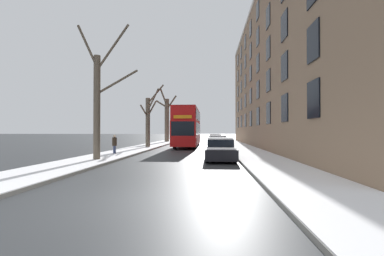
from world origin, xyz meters
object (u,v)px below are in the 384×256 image
object	(u,v)px
bare_tree_left_2	(167,118)
double_decker_bus	(188,126)
bare_tree_left_1	(149,119)
parked_car_3	(215,140)
parked_car_0	(220,150)
parked_car_1	(218,145)
pedestrian_left_sidewalk	(114,144)
bare_tree_left_0	(99,101)
parked_car_2	(216,143)

from	to	relation	value
bare_tree_left_2	double_decker_bus	bearing A→B (deg)	-68.81
bare_tree_left_1	parked_car_3	world-z (taller)	bare_tree_left_1
double_decker_bus	parked_car_0	size ratio (longest dim) A/B	2.59
parked_car_1	pedestrian_left_sidewalk	size ratio (longest dim) A/B	2.58
bare_tree_left_1	parked_car_1	size ratio (longest dim) A/B	1.76
bare_tree_left_2	pedestrian_left_sidewalk	size ratio (longest dim) A/B	5.47
bare_tree_left_1	bare_tree_left_0	bearing A→B (deg)	-90.25
double_decker_bus	parked_car_0	xyz separation A→B (m)	(3.30, -13.72, -1.85)
parked_car_1	parked_car_2	bearing A→B (deg)	90.00
parked_car_3	bare_tree_left_2	bearing A→B (deg)	132.91
bare_tree_left_1	pedestrian_left_sidewalk	distance (m)	8.97
bare_tree_left_1	double_decker_bus	distance (m)	4.81
double_decker_bus	parked_car_0	distance (m)	14.24
bare_tree_left_0	parked_car_2	distance (m)	14.83
bare_tree_left_0	pedestrian_left_sidewalk	bearing A→B (deg)	97.13
parked_car_0	parked_car_3	xyz separation A→B (m)	(-0.00, 16.95, 0.01)
bare_tree_left_0	pedestrian_left_sidewalk	size ratio (longest dim) A/B	5.41
bare_tree_left_0	double_decker_bus	world-z (taller)	bare_tree_left_0
bare_tree_left_0	double_decker_bus	distance (m)	15.58
bare_tree_left_1	bare_tree_left_2	size ratio (longest dim) A/B	0.83
double_decker_bus	pedestrian_left_sidewalk	size ratio (longest dim) A/B	7.03
parked_car_2	pedestrian_left_sidewalk	distance (m)	11.64
bare_tree_left_2	double_decker_bus	distance (m)	12.54
bare_tree_left_0	parked_car_1	size ratio (longest dim) A/B	2.10
parked_car_0	pedestrian_left_sidewalk	size ratio (longest dim) A/B	2.72
bare_tree_left_0	bare_tree_left_1	xyz separation A→B (m)	(0.05, 12.62, -0.55)
bare_tree_left_0	bare_tree_left_1	distance (m)	12.63
double_decker_bus	bare_tree_left_2	bearing A→B (deg)	111.19
bare_tree_left_1	parked_car_0	xyz separation A→B (m)	(7.45, -11.39, -2.51)
bare_tree_left_1	double_decker_bus	world-z (taller)	bare_tree_left_1
bare_tree_left_1	bare_tree_left_2	world-z (taller)	bare_tree_left_2
bare_tree_left_1	parked_car_0	world-z (taller)	bare_tree_left_1
double_decker_bus	parked_car_1	distance (m)	8.69
parked_car_1	bare_tree_left_1	bearing A→B (deg)	143.62
double_decker_bus	parked_car_1	bearing A→B (deg)	-67.16
bare_tree_left_1	double_decker_bus	bearing A→B (deg)	29.40
parked_car_1	parked_car_3	world-z (taller)	parked_car_1
bare_tree_left_1	parked_car_1	distance (m)	9.58
parked_car_2	parked_car_3	world-z (taller)	parked_car_3
bare_tree_left_2	parked_car_1	size ratio (longest dim) A/B	2.12
parked_car_1	pedestrian_left_sidewalk	distance (m)	8.60
parked_car_2	pedestrian_left_sidewalk	bearing A→B (deg)	-133.41
parked_car_2	parked_car_3	bearing A→B (deg)	90.00
bare_tree_left_1	pedestrian_left_sidewalk	xyz separation A→B (m)	(-0.55, -8.66, -2.30)
parked_car_1	parked_car_2	world-z (taller)	parked_car_1
parked_car_2	parked_car_1	bearing A→B (deg)	-90.00
bare_tree_left_1	pedestrian_left_sidewalk	bearing A→B (deg)	-93.63
parked_car_2	bare_tree_left_0	bearing A→B (deg)	-121.14
bare_tree_left_2	double_decker_bus	size ratio (longest dim) A/B	0.78
bare_tree_left_0	parked_car_1	distance (m)	10.79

